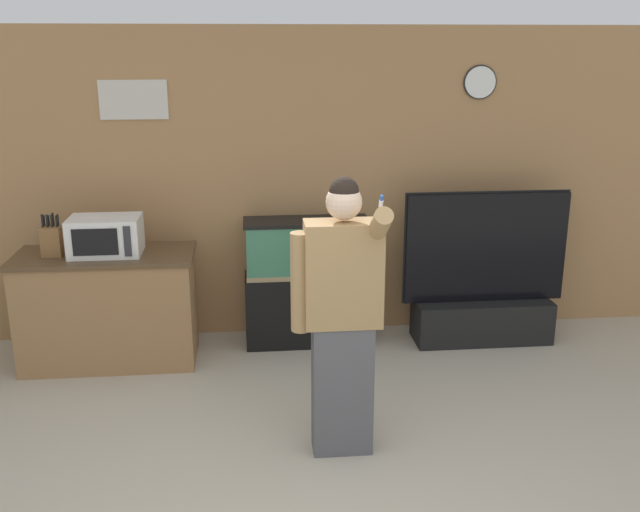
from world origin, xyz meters
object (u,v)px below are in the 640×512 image
aquarium_on_stand (307,282)px  tv_on_stand (483,298)px  person_standing (341,315)px  counter_island (109,308)px  knife_block (51,241)px  microwave (106,236)px

aquarium_on_stand → tv_on_stand: 1.51m
aquarium_on_stand → person_standing: (0.07, -1.70, 0.36)m
counter_island → aquarium_on_stand: size_ratio=1.28×
person_standing → knife_block: bearing=144.5°
aquarium_on_stand → person_standing: 1.74m
microwave → tv_on_stand: bearing=2.6°
microwave → knife_block: size_ratio=1.63×
knife_block → aquarium_on_stand: 2.03m
knife_block → person_standing: (2.03, -1.45, -0.12)m
tv_on_stand → person_standing: size_ratio=0.80×
counter_island → aquarium_on_stand: bearing=8.1°
tv_on_stand → person_standing: 2.21m
aquarium_on_stand → tv_on_stand: bearing=-3.8°
tv_on_stand → counter_island: bearing=-177.6°
knife_block → person_standing: person_standing is taller
microwave → tv_on_stand: tv_on_stand is taller
microwave → aquarium_on_stand: 1.66m
counter_island → aquarium_on_stand: (1.59, 0.23, 0.09)m
microwave → person_standing: 2.19m
person_standing → counter_island: bearing=138.3°
counter_island → tv_on_stand: bearing=2.4°
microwave → aquarium_on_stand: (1.56, 0.24, -0.50)m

